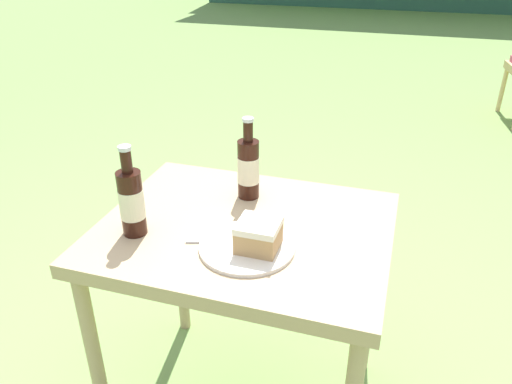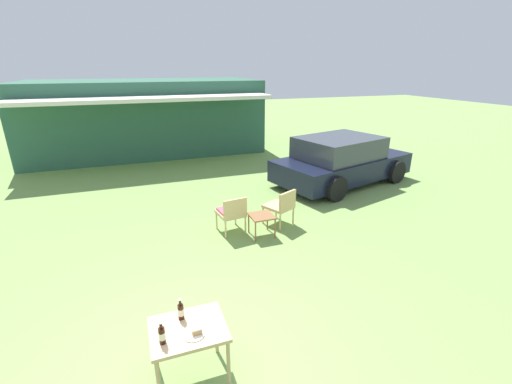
% 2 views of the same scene
% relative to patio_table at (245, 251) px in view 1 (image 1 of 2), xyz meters
% --- Properties ---
extents(patio_table, '(0.77, 0.61, 0.68)m').
position_rel_patio_table_xyz_m(patio_table, '(0.00, 0.00, 0.00)').
color(patio_table, tan).
rests_on(patio_table, ground_plane).
extents(cake_on_plate, '(0.24, 0.24, 0.08)m').
position_rel_patio_table_xyz_m(cake_on_plate, '(0.06, -0.10, 0.11)').
color(cake_on_plate, silver).
rests_on(cake_on_plate, patio_table).
extents(cola_bottle_near, '(0.06, 0.06, 0.24)m').
position_rel_patio_table_xyz_m(cola_bottle_near, '(-0.04, 0.16, 0.18)').
color(cola_bottle_near, black).
rests_on(cola_bottle_near, patio_table).
extents(cola_bottle_far, '(0.06, 0.06, 0.24)m').
position_rel_patio_table_xyz_m(cola_bottle_far, '(-0.26, -0.12, 0.18)').
color(cola_bottle_far, black).
rests_on(cola_bottle_far, patio_table).
extents(fork, '(0.16, 0.06, 0.01)m').
position_rel_patio_table_xyz_m(fork, '(-0.04, -0.10, 0.08)').
color(fork, silver).
rests_on(fork, patio_table).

